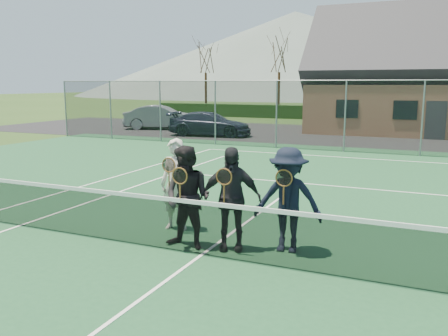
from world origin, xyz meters
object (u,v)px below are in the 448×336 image
(car_a, at_px, (154,119))
(player_a, at_px, (176,184))
(player_b, at_px, (188,198))
(tennis_net, at_px, (201,226))
(car_c, at_px, (210,124))
(car_b, at_px, (161,117))
(player_c, at_px, (230,198))
(player_d, at_px, (288,200))

(car_a, bearing_deg, player_a, -168.31)
(player_b, bearing_deg, tennis_net, -34.92)
(car_c, height_order, tennis_net, car_c)
(car_b, height_order, player_c, player_c)
(player_a, relative_size, player_b, 1.00)
(player_c, bearing_deg, tennis_net, -121.77)
(car_c, relative_size, player_c, 2.55)
(car_c, relative_size, player_d, 2.55)
(car_b, relative_size, player_d, 2.56)
(player_a, distance_m, player_b, 1.12)
(car_c, distance_m, player_d, 18.56)
(player_a, bearing_deg, car_a, 123.29)
(player_b, bearing_deg, player_d, 17.82)
(car_c, distance_m, player_c, 18.37)
(car_c, bearing_deg, player_b, -162.85)
(player_d, bearing_deg, player_b, -162.18)
(car_b, relative_size, tennis_net, 0.39)
(car_b, xyz_separation_m, player_a, (11.38, -18.13, 0.16))
(player_b, bearing_deg, car_c, 114.34)
(car_c, distance_m, player_b, 18.28)
(car_b, distance_m, player_a, 21.40)
(tennis_net, xyz_separation_m, player_a, (-1.10, 1.13, 0.38))
(car_c, relative_size, tennis_net, 0.39)
(player_a, bearing_deg, player_d, -8.08)
(car_b, bearing_deg, player_b, -166.43)
(car_c, xyz_separation_m, tennis_net, (7.92, -16.93, -0.13))
(car_c, xyz_separation_m, player_d, (9.17, -16.13, 0.25))
(car_b, relative_size, player_b, 2.56)
(tennis_net, relative_size, player_b, 6.49)
(car_a, xyz_separation_m, tennis_net, (12.95, -19.16, -0.11))
(car_a, height_order, tennis_net, car_a)
(car_a, bearing_deg, player_b, -168.00)
(tennis_net, height_order, player_b, player_b)
(car_c, xyz_separation_m, player_b, (7.53, -16.66, 0.25))
(tennis_net, xyz_separation_m, player_c, (0.31, 0.51, 0.38))
(player_a, xyz_separation_m, player_c, (1.42, -0.62, -0.00))
(player_d, bearing_deg, player_a, 171.92)
(player_c, relative_size, player_d, 1.00)
(tennis_net, height_order, player_d, player_d)
(car_a, bearing_deg, player_c, -166.21)
(player_b, bearing_deg, car_b, 122.50)
(player_a, bearing_deg, tennis_net, -45.70)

